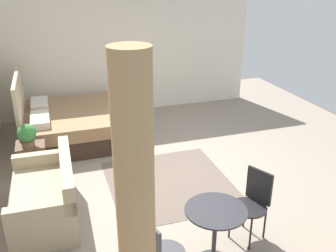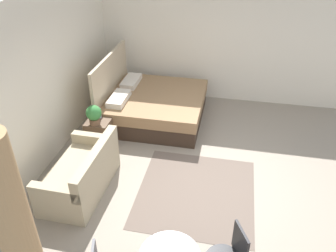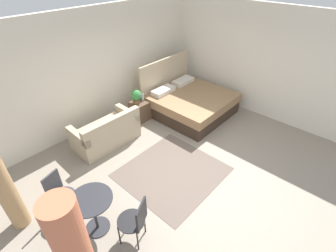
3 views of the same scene
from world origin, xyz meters
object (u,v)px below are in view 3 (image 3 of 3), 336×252
(cafe_chair_near_window, at_px, (58,191))
(cafe_chair_near_couch, at_px, (136,219))
(potted_plant, at_px, (136,96))
(balcony_table, at_px, (93,208))
(bed, at_px, (189,102))
(vase, at_px, (142,97))
(couch, at_px, (107,133))
(nightstand, at_px, (140,110))

(cafe_chair_near_window, relative_size, cafe_chair_near_couch, 1.00)
(potted_plant, relative_size, balcony_table, 0.51)
(potted_plant, bearing_deg, bed, -31.74)
(vase, xyz_separation_m, cafe_chair_near_couch, (-2.57, -2.60, -0.10))
(vase, bearing_deg, potted_plant, -179.70)
(balcony_table, distance_m, cafe_chair_near_couch, 0.73)
(cafe_chair_near_window, bearing_deg, couch, 31.41)
(couch, xyz_separation_m, cafe_chair_near_couch, (-1.19, -2.39, 0.24))
(vase, height_order, cafe_chair_near_window, cafe_chair_near_window)
(balcony_table, xyz_separation_m, cafe_chair_near_couch, (0.31, -0.65, 0.02))
(bed, bearing_deg, cafe_chair_near_window, -173.57)
(couch, height_order, nightstand, couch)
(cafe_chair_near_window, bearing_deg, potted_plant, 23.62)
(cafe_chair_near_couch, bearing_deg, bed, 26.56)
(cafe_chair_near_window, bearing_deg, cafe_chair_near_couch, -69.17)
(cafe_chair_near_couch, bearing_deg, nightstand, 46.46)
(bed, height_order, vase, bed)
(potted_plant, relative_size, cafe_chair_near_window, 0.42)
(balcony_table, height_order, cafe_chair_near_couch, cafe_chair_near_couch)
(bed, distance_m, nightstand, 1.40)
(potted_plant, height_order, balcony_table, potted_plant)
(vase, bearing_deg, balcony_table, -146.03)
(vase, bearing_deg, cafe_chair_near_couch, -134.71)
(vase, bearing_deg, cafe_chair_near_window, -157.88)
(bed, relative_size, cafe_chair_near_window, 2.28)
(couch, relative_size, cafe_chair_near_couch, 1.72)
(potted_plant, height_order, vase, potted_plant)
(cafe_chair_near_window, height_order, cafe_chair_near_couch, cafe_chair_near_window)
(bed, distance_m, potted_plant, 1.55)
(cafe_chair_near_couch, bearing_deg, balcony_table, 115.62)
(bed, distance_m, couch, 2.50)
(vase, bearing_deg, couch, -171.25)
(nightstand, relative_size, cafe_chair_near_couch, 0.60)
(couch, xyz_separation_m, vase, (1.38, 0.21, 0.34))
(couch, bearing_deg, cafe_chair_near_window, -148.59)
(nightstand, distance_m, cafe_chair_near_couch, 3.57)
(nightstand, bearing_deg, cafe_chair_near_couch, -133.54)
(vase, bearing_deg, bed, -36.84)
(bed, bearing_deg, couch, 166.69)
(nightstand, relative_size, vase, 2.74)
(potted_plant, bearing_deg, cafe_chair_near_window, -156.38)
(vase, relative_size, cafe_chair_near_window, 0.22)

